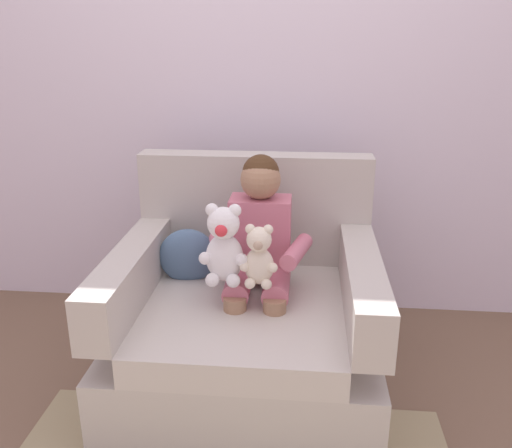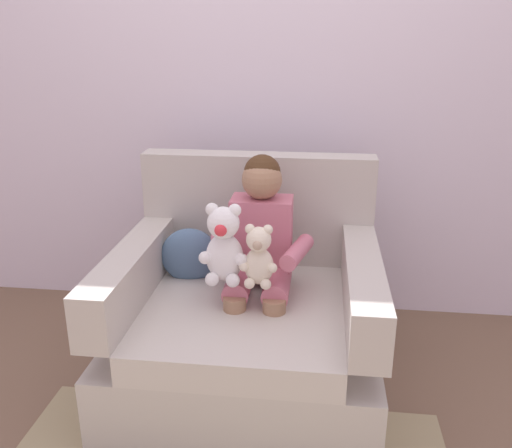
{
  "view_description": "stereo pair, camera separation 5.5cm",
  "coord_description": "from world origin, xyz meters",
  "px_view_note": "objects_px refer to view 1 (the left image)",
  "views": [
    {
      "loc": [
        0.23,
        -2.04,
        1.47
      ],
      "look_at": [
        0.05,
        -0.05,
        0.77
      ],
      "focal_mm": 38.05,
      "sensor_mm": 36.0,
      "label": 1
    },
    {
      "loc": [
        0.29,
        -2.03,
        1.47
      ],
      "look_at": [
        0.05,
        -0.05,
        0.77
      ],
      "focal_mm": 38.05,
      "sensor_mm": 36.0,
      "label": 2
    }
  ],
  "objects_px": {
    "armchair": "(247,318)",
    "plush_white": "(224,246)",
    "plush_cream": "(259,257)",
    "throw_pillow": "(188,256)",
    "seated_child": "(259,244)"
  },
  "relations": [
    {
      "from": "seated_child",
      "to": "throw_pillow",
      "type": "height_order",
      "value": "seated_child"
    },
    {
      "from": "plush_white",
      "to": "seated_child",
      "type": "bearing_deg",
      "value": 29.76
    },
    {
      "from": "plush_cream",
      "to": "throw_pillow",
      "type": "xyz_separation_m",
      "value": [
        -0.35,
        0.28,
        -0.13
      ]
    },
    {
      "from": "plush_cream",
      "to": "plush_white",
      "type": "bearing_deg",
      "value": -166.53
    },
    {
      "from": "armchair",
      "to": "throw_pillow",
      "type": "distance_m",
      "value": 0.39
    },
    {
      "from": "plush_cream",
      "to": "seated_child",
      "type": "bearing_deg",
      "value": 115.61
    },
    {
      "from": "armchair",
      "to": "plush_white",
      "type": "bearing_deg",
      "value": -123.04
    },
    {
      "from": "seated_child",
      "to": "throw_pillow",
      "type": "distance_m",
      "value": 0.36
    },
    {
      "from": "plush_cream",
      "to": "throw_pillow",
      "type": "height_order",
      "value": "plush_cream"
    },
    {
      "from": "seated_child",
      "to": "plush_white",
      "type": "relative_size",
      "value": 2.52
    },
    {
      "from": "throw_pillow",
      "to": "plush_white",
      "type": "bearing_deg",
      "value": -51.58
    },
    {
      "from": "seated_child",
      "to": "plush_white",
      "type": "distance_m",
      "value": 0.21
    },
    {
      "from": "armchair",
      "to": "throw_pillow",
      "type": "bearing_deg",
      "value": 153.23
    },
    {
      "from": "plush_white",
      "to": "throw_pillow",
      "type": "relative_size",
      "value": 1.26
    },
    {
      "from": "armchair",
      "to": "plush_white",
      "type": "relative_size",
      "value": 3.33
    }
  ]
}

